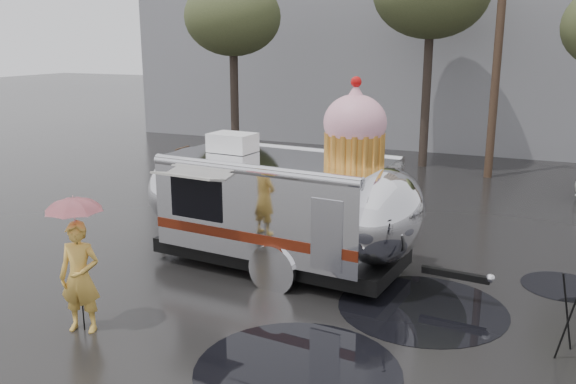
% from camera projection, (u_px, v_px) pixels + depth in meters
% --- Properties ---
extents(ground, '(120.00, 120.00, 0.00)m').
position_uv_depth(ground, '(236.00, 337.00, 9.95)').
color(ground, black).
rests_on(ground, ground).
extents(puddles, '(5.88, 7.59, 0.01)m').
position_uv_depth(puddles, '(389.00, 319.00, 10.56)').
color(puddles, black).
rests_on(puddles, ground).
extents(grey_building, '(22.00, 12.00, 13.00)m').
position_uv_depth(grey_building, '(387.00, 3.00, 31.24)').
color(grey_building, slate).
rests_on(grey_building, ground).
extents(utility_pole, '(1.60, 0.28, 9.00)m').
position_uv_depth(utility_pole, '(499.00, 42.00, 20.30)').
color(utility_pole, '#473323').
rests_on(utility_pole, ground).
extents(tree_left, '(3.64, 3.64, 6.95)m').
position_uv_depth(tree_left, '(233.00, 18.00, 22.88)').
color(tree_left, '#382D26').
rests_on(tree_left, ground).
extents(barricade_row, '(4.30, 0.80, 1.00)m').
position_uv_depth(barricade_row, '(231.00, 165.00, 20.83)').
color(barricade_row, '#473323').
rests_on(barricade_row, ground).
extents(airstream_trailer, '(7.67, 3.11, 4.14)m').
position_uv_depth(airstream_trailer, '(283.00, 201.00, 12.65)').
color(airstream_trailer, silver).
rests_on(airstream_trailer, ground).
extents(person_left, '(0.78, 0.62, 1.88)m').
position_uv_depth(person_left, '(80.00, 277.00, 9.97)').
color(person_left, gold).
rests_on(person_left, ground).
extents(umbrella_pink, '(1.13, 1.13, 2.32)m').
position_uv_depth(umbrella_pink, '(75.00, 219.00, 9.72)').
color(umbrella_pink, pink).
rests_on(umbrella_pink, ground).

